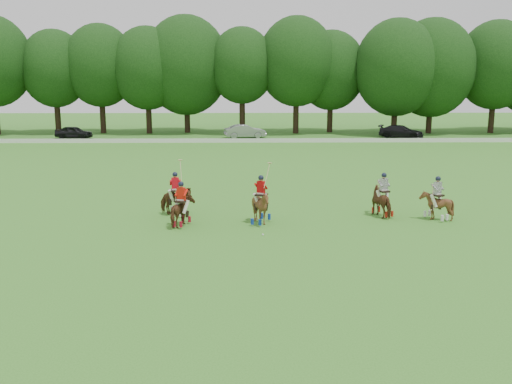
{
  "coord_description": "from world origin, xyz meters",
  "views": [
    {
      "loc": [
        0.53,
        -22.82,
        6.85
      ],
      "look_at": [
        0.97,
        4.2,
        1.4
      ],
      "focal_mm": 40.0,
      "sensor_mm": 36.0,
      "label": 1
    }
  ],
  "objects_px": {
    "polo_red_a": "(182,210)",
    "polo_red_b": "(176,200)",
    "car_left": "(74,132)",
    "car_mid": "(245,131)",
    "polo_red_c": "(261,206)",
    "polo_stripe_a": "(383,201)",
    "polo_ball": "(263,235)",
    "polo_stripe_b": "(436,205)",
    "car_right": "(401,132)"
  },
  "relations": [
    {
      "from": "polo_red_a",
      "to": "polo_stripe_a",
      "type": "height_order",
      "value": "polo_stripe_a"
    },
    {
      "from": "polo_red_a",
      "to": "polo_red_b",
      "type": "xyz_separation_m",
      "value": [
        -0.53,
        2.09,
        0.03
      ]
    },
    {
      "from": "car_left",
      "to": "car_mid",
      "type": "bearing_deg",
      "value": -81.65
    },
    {
      "from": "polo_stripe_b",
      "to": "car_right",
      "type": "bearing_deg",
      "value": 77.49
    },
    {
      "from": "polo_stripe_b",
      "to": "polo_ball",
      "type": "bearing_deg",
      "value": -162.36
    },
    {
      "from": "polo_red_a",
      "to": "polo_ball",
      "type": "bearing_deg",
      "value": -24.72
    },
    {
      "from": "car_left",
      "to": "car_right",
      "type": "bearing_deg",
      "value": -81.65
    },
    {
      "from": "car_mid",
      "to": "polo_ball",
      "type": "bearing_deg",
      "value": 169.62
    },
    {
      "from": "polo_stripe_a",
      "to": "polo_stripe_b",
      "type": "distance_m",
      "value": 2.56
    },
    {
      "from": "polo_red_a",
      "to": "polo_ball",
      "type": "distance_m",
      "value": 4.18
    },
    {
      "from": "polo_stripe_a",
      "to": "polo_red_b",
      "type": "bearing_deg",
      "value": 178.45
    },
    {
      "from": "car_right",
      "to": "polo_red_a",
      "type": "relative_size",
      "value": 2.37
    },
    {
      "from": "car_mid",
      "to": "polo_red_c",
      "type": "xyz_separation_m",
      "value": [
        0.87,
        -38.98,
        0.07
      ]
    },
    {
      "from": "car_left",
      "to": "polo_stripe_a",
      "type": "xyz_separation_m",
      "value": [
        26.55,
        -37.58,
        0.08
      ]
    },
    {
      "from": "polo_red_c",
      "to": "polo_red_a",
      "type": "bearing_deg",
      "value": -173.78
    },
    {
      "from": "car_mid",
      "to": "polo_stripe_b",
      "type": "xyz_separation_m",
      "value": [
        9.45,
        -38.39,
        -0.02
      ]
    },
    {
      "from": "car_left",
      "to": "polo_red_a",
      "type": "distance_m",
      "value": 42.78
    },
    {
      "from": "polo_red_b",
      "to": "polo_red_c",
      "type": "height_order",
      "value": "polo_red_c"
    },
    {
      "from": "car_mid",
      "to": "car_right",
      "type": "distance_m",
      "value": 17.97
    },
    {
      "from": "polo_stripe_a",
      "to": "polo_stripe_b",
      "type": "relative_size",
      "value": 1.02
    },
    {
      "from": "polo_stripe_a",
      "to": "polo_stripe_b",
      "type": "bearing_deg",
      "value": -18.52
    },
    {
      "from": "polo_red_a",
      "to": "polo_stripe_b",
      "type": "xyz_separation_m",
      "value": [
        12.29,
        0.99,
        0.01
      ]
    },
    {
      "from": "polo_red_a",
      "to": "car_right",
      "type": "bearing_deg",
      "value": 62.15
    },
    {
      "from": "car_mid",
      "to": "polo_red_c",
      "type": "distance_m",
      "value": 38.99
    },
    {
      "from": "car_left",
      "to": "polo_ball",
      "type": "distance_m",
      "value": 45.92
    },
    {
      "from": "polo_red_a",
      "to": "polo_ball",
      "type": "relative_size",
      "value": 23.57
    },
    {
      "from": "car_mid",
      "to": "polo_stripe_b",
      "type": "bearing_deg",
      "value": -177.82
    },
    {
      "from": "polo_red_c",
      "to": "polo_stripe_b",
      "type": "bearing_deg",
      "value": 3.93
    },
    {
      "from": "car_mid",
      "to": "polo_stripe_b",
      "type": "distance_m",
      "value": 39.54
    },
    {
      "from": "polo_red_a",
      "to": "polo_red_b",
      "type": "relative_size",
      "value": 0.77
    },
    {
      "from": "polo_stripe_b",
      "to": "polo_stripe_a",
      "type": "bearing_deg",
      "value": 161.48
    },
    {
      "from": "polo_stripe_a",
      "to": "car_mid",
      "type": "bearing_deg",
      "value": 100.58
    },
    {
      "from": "polo_red_b",
      "to": "polo_red_c",
      "type": "xyz_separation_m",
      "value": [
        4.25,
        -1.68,
        0.06
      ]
    },
    {
      "from": "car_left",
      "to": "polo_red_c",
      "type": "relative_size",
      "value": 1.45
    },
    {
      "from": "car_left",
      "to": "polo_red_b",
      "type": "bearing_deg",
      "value": -148.22
    },
    {
      "from": "car_mid",
      "to": "polo_red_c",
      "type": "bearing_deg",
      "value": 169.64
    },
    {
      "from": "car_mid",
      "to": "polo_ball",
      "type": "height_order",
      "value": "car_mid"
    },
    {
      "from": "polo_red_a",
      "to": "polo_stripe_a",
      "type": "bearing_deg",
      "value": 10.39
    },
    {
      "from": "polo_red_a",
      "to": "polo_red_b",
      "type": "distance_m",
      "value": 2.16
    },
    {
      "from": "polo_red_b",
      "to": "polo_ball",
      "type": "xyz_separation_m",
      "value": [
        4.28,
        -3.81,
        -0.74
      ]
    },
    {
      "from": "polo_stripe_a",
      "to": "polo_ball",
      "type": "distance_m",
      "value": 7.1
    },
    {
      "from": "polo_red_b",
      "to": "polo_red_c",
      "type": "bearing_deg",
      "value": -21.65
    },
    {
      "from": "car_left",
      "to": "polo_stripe_a",
      "type": "relative_size",
      "value": 1.89
    },
    {
      "from": "car_left",
      "to": "car_right",
      "type": "height_order",
      "value": "car_right"
    },
    {
      "from": "car_right",
      "to": "polo_red_a",
      "type": "distance_m",
      "value": 44.55
    },
    {
      "from": "car_mid",
      "to": "polo_red_b",
      "type": "distance_m",
      "value": 37.45
    },
    {
      "from": "car_right",
      "to": "polo_red_b",
      "type": "height_order",
      "value": "polo_red_b"
    },
    {
      "from": "car_left",
      "to": "polo_stripe_b",
      "type": "height_order",
      "value": "polo_stripe_b"
    },
    {
      "from": "car_right",
      "to": "polo_red_b",
      "type": "xyz_separation_m",
      "value": [
        -21.34,
        -37.3,
        0.06
      ]
    },
    {
      "from": "polo_stripe_a",
      "to": "polo_ball",
      "type": "bearing_deg",
      "value": -149.99
    }
  ]
}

